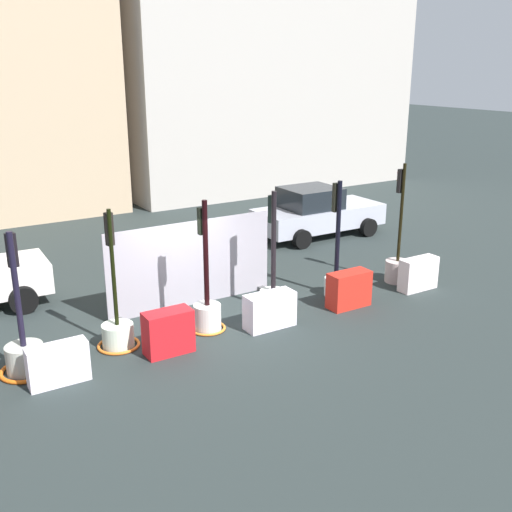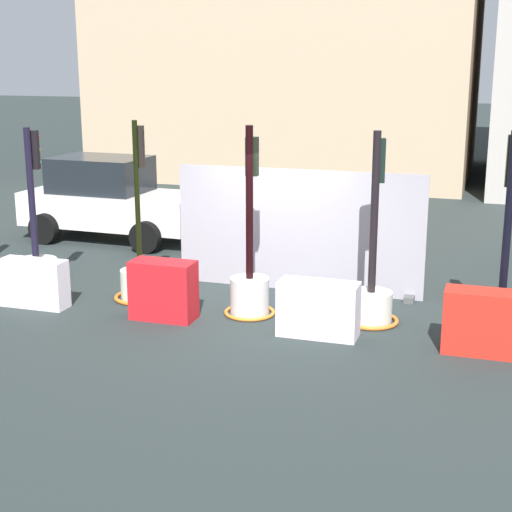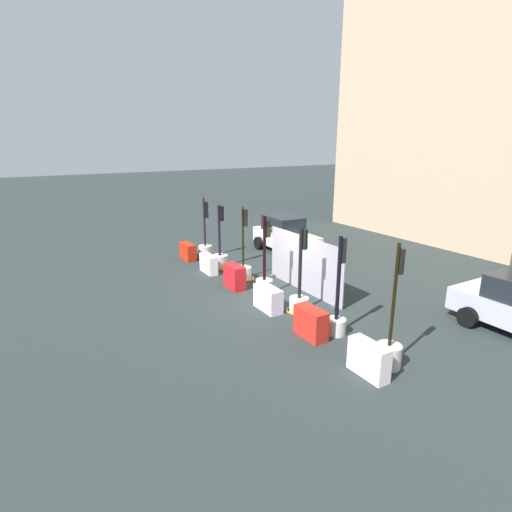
{
  "view_description": "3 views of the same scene",
  "coord_description": "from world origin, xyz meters",
  "px_view_note": "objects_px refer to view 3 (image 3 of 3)",
  "views": [
    {
      "loc": [
        -5.61,
        -11.27,
        5.63
      ],
      "look_at": [
        1.84,
        0.69,
        1.13
      ],
      "focal_mm": 42.58,
      "sensor_mm": 36.0,
      "label": 1
    },
    {
      "loc": [
        3.52,
        -11.23,
        3.89
      ],
      "look_at": [
        -0.08,
        0.25,
        0.8
      ],
      "focal_mm": 54.53,
      "sensor_mm": 36.0,
      "label": 2
    },
    {
      "loc": [
        11.9,
        -7.74,
        5.48
      ],
      "look_at": [
        -2.05,
        0.59,
        0.85
      ],
      "focal_mm": 28.89,
      "sensor_mm": 36.0,
      "label": 3
    }
  ],
  "objects_px": {
    "traffic_light_1": "(220,258)",
    "traffic_light_4": "(299,298)",
    "construction_barrier_2": "(235,277)",
    "construction_barrier_4": "(311,323)",
    "traffic_light_5": "(337,313)",
    "traffic_light_6": "(389,347)",
    "construction_barrier_3": "(268,299)",
    "construction_barrier_0": "(188,252)",
    "car_white_van": "(285,235)",
    "traffic_light_0": "(205,248)",
    "construction_barrier_5": "(369,359)",
    "traffic_light_2": "(243,269)",
    "traffic_light_3": "(265,281)",
    "construction_barrier_1": "(209,264)"
  },
  "relations": [
    {
      "from": "construction_barrier_3",
      "to": "construction_barrier_5",
      "type": "height_order",
      "value": "construction_barrier_5"
    },
    {
      "from": "traffic_light_4",
      "to": "construction_barrier_2",
      "type": "distance_m",
      "value": 3.15
    },
    {
      "from": "construction_barrier_4",
      "to": "car_white_van",
      "type": "height_order",
      "value": "car_white_van"
    },
    {
      "from": "traffic_light_0",
      "to": "car_white_van",
      "type": "xyz_separation_m",
      "value": [
        1.12,
        3.84,
        0.4
      ]
    },
    {
      "from": "traffic_light_3",
      "to": "car_white_van",
      "type": "relative_size",
      "value": 0.74
    },
    {
      "from": "traffic_light_6",
      "to": "construction_barrier_0",
      "type": "distance_m",
      "value": 11.52
    },
    {
      "from": "construction_barrier_2",
      "to": "construction_barrier_4",
      "type": "distance_m",
      "value": 4.69
    },
    {
      "from": "traffic_light_6",
      "to": "car_white_van",
      "type": "relative_size",
      "value": 0.8
    },
    {
      "from": "traffic_light_0",
      "to": "traffic_light_2",
      "type": "bearing_deg",
      "value": 0.61
    },
    {
      "from": "construction_barrier_0",
      "to": "construction_barrier_4",
      "type": "relative_size",
      "value": 1.05
    },
    {
      "from": "construction_barrier_2",
      "to": "construction_barrier_4",
      "type": "relative_size",
      "value": 0.92
    },
    {
      "from": "traffic_light_5",
      "to": "traffic_light_0",
      "type": "bearing_deg",
      "value": 179.74
    },
    {
      "from": "traffic_light_2",
      "to": "construction_barrier_2",
      "type": "height_order",
      "value": "traffic_light_2"
    },
    {
      "from": "construction_barrier_4",
      "to": "traffic_light_4",
      "type": "bearing_deg",
      "value": 153.55
    },
    {
      "from": "traffic_light_0",
      "to": "construction_barrier_2",
      "type": "distance_m",
      "value": 4.5
    },
    {
      "from": "traffic_light_1",
      "to": "construction_barrier_1",
      "type": "xyz_separation_m",
      "value": [
        0.43,
        -0.75,
        -0.03
      ]
    },
    {
      "from": "traffic_light_4",
      "to": "traffic_light_6",
      "type": "height_order",
      "value": "traffic_light_6"
    },
    {
      "from": "construction_barrier_0",
      "to": "construction_barrier_1",
      "type": "bearing_deg",
      "value": 0.19
    },
    {
      "from": "construction_barrier_4",
      "to": "traffic_light_6",
      "type": "bearing_deg",
      "value": 16.78
    },
    {
      "from": "traffic_light_0",
      "to": "traffic_light_5",
      "type": "xyz_separation_m",
      "value": [
        9.34,
        -0.04,
        0.16
      ]
    },
    {
      "from": "traffic_light_2",
      "to": "traffic_light_4",
      "type": "bearing_deg",
      "value": -0.47
    },
    {
      "from": "construction_barrier_2",
      "to": "traffic_light_6",
      "type": "bearing_deg",
      "value": 5.31
    },
    {
      "from": "car_white_van",
      "to": "traffic_light_2",
      "type": "bearing_deg",
      "value": -56.33
    },
    {
      "from": "construction_barrier_3",
      "to": "construction_barrier_4",
      "type": "relative_size",
      "value": 1.08
    },
    {
      "from": "traffic_light_0",
      "to": "car_white_van",
      "type": "height_order",
      "value": "traffic_light_0"
    },
    {
      "from": "traffic_light_3",
      "to": "construction_barrier_5",
      "type": "relative_size",
      "value": 2.71
    },
    {
      "from": "construction_barrier_5",
      "to": "traffic_light_0",
      "type": "bearing_deg",
      "value": 175.69
    },
    {
      "from": "construction_barrier_4",
      "to": "construction_barrier_2",
      "type": "bearing_deg",
      "value": 179.59
    },
    {
      "from": "traffic_light_5",
      "to": "traffic_light_6",
      "type": "bearing_deg",
      "value": -2.53
    },
    {
      "from": "traffic_light_0",
      "to": "traffic_light_6",
      "type": "xyz_separation_m",
      "value": [
        11.37,
        -0.13,
        0.04
      ]
    },
    {
      "from": "construction_barrier_4",
      "to": "traffic_light_3",
      "type": "bearing_deg",
      "value": 169.78
    },
    {
      "from": "traffic_light_1",
      "to": "traffic_light_6",
      "type": "xyz_separation_m",
      "value": [
        9.59,
        -0.03,
        0.1
      ]
    },
    {
      "from": "traffic_light_0",
      "to": "construction_barrier_2",
      "type": "bearing_deg",
      "value": -9.94
    },
    {
      "from": "traffic_light_1",
      "to": "traffic_light_4",
      "type": "height_order",
      "value": "traffic_light_4"
    },
    {
      "from": "traffic_light_0",
      "to": "traffic_light_1",
      "type": "bearing_deg",
      "value": -3.12
    },
    {
      "from": "traffic_light_0",
      "to": "traffic_light_3",
      "type": "height_order",
      "value": "traffic_light_3"
    },
    {
      "from": "construction_barrier_4",
      "to": "car_white_van",
      "type": "bearing_deg",
      "value": 149.83
    },
    {
      "from": "construction_barrier_1",
      "to": "construction_barrier_3",
      "type": "bearing_deg",
      "value": 0.44
    },
    {
      "from": "traffic_light_3",
      "to": "construction_barrier_1",
      "type": "xyz_separation_m",
      "value": [
        -3.41,
        -0.66,
        -0.16
      ]
    },
    {
      "from": "traffic_light_2",
      "to": "construction_barrier_0",
      "type": "distance_m",
      "value": 3.88
    },
    {
      "from": "traffic_light_6",
      "to": "construction_barrier_4",
      "type": "xyz_separation_m",
      "value": [
        -2.25,
        -0.68,
        -0.09
      ]
    },
    {
      "from": "traffic_light_2",
      "to": "construction_barrier_0",
      "type": "xyz_separation_m",
      "value": [
        -3.78,
        -0.89,
        -0.03
      ]
    },
    {
      "from": "construction_barrier_5",
      "to": "construction_barrier_4",
      "type": "bearing_deg",
      "value": 178.76
    },
    {
      "from": "traffic_light_4",
      "to": "construction_barrier_2",
      "type": "bearing_deg",
      "value": -165.57
    },
    {
      "from": "construction_barrier_1",
      "to": "construction_barrier_5",
      "type": "relative_size",
      "value": 1.02
    },
    {
      "from": "traffic_light_6",
      "to": "construction_barrier_2",
      "type": "bearing_deg",
      "value": -174.69
    },
    {
      "from": "traffic_light_2",
      "to": "car_white_van",
      "type": "xyz_separation_m",
      "value": [
        -2.53,
        3.8,
        0.47
      ]
    },
    {
      "from": "construction_barrier_0",
      "to": "traffic_light_5",
      "type": "bearing_deg",
      "value": 4.88
    },
    {
      "from": "traffic_light_2",
      "to": "traffic_light_6",
      "type": "bearing_deg",
      "value": -1.27
    },
    {
      "from": "construction_barrier_2",
      "to": "car_white_van",
      "type": "relative_size",
      "value": 0.25
    }
  ]
}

